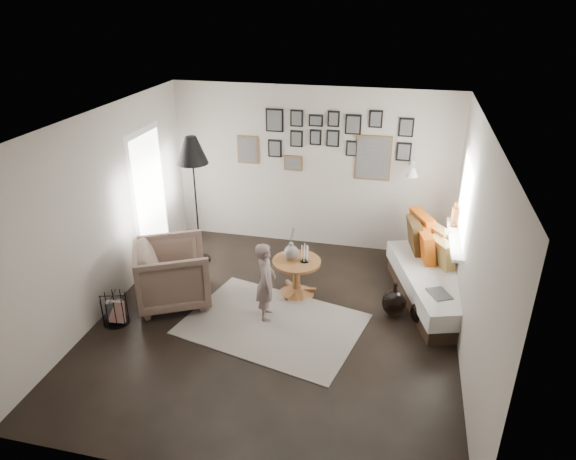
% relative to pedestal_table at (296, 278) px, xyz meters
% --- Properties ---
extents(ground, '(4.80, 4.80, 0.00)m').
position_rel_pedestal_table_xyz_m(ground, '(-0.11, -0.76, -0.24)').
color(ground, black).
rests_on(ground, ground).
extents(wall_back, '(4.50, 0.00, 4.50)m').
position_rel_pedestal_table_xyz_m(wall_back, '(-0.11, 1.64, 1.06)').
color(wall_back, '#A99F93').
rests_on(wall_back, ground).
extents(wall_front, '(4.50, 0.00, 4.50)m').
position_rel_pedestal_table_xyz_m(wall_front, '(-0.11, -3.16, 1.06)').
color(wall_front, '#A99F93').
rests_on(wall_front, ground).
extents(wall_left, '(0.00, 4.80, 4.80)m').
position_rel_pedestal_table_xyz_m(wall_left, '(-2.36, -0.76, 1.06)').
color(wall_left, '#A99F93').
rests_on(wall_left, ground).
extents(wall_right, '(0.00, 4.80, 4.80)m').
position_rel_pedestal_table_xyz_m(wall_right, '(2.14, -0.76, 1.06)').
color(wall_right, '#A99F93').
rests_on(wall_right, ground).
extents(ceiling, '(4.80, 4.80, 0.00)m').
position_rel_pedestal_table_xyz_m(ceiling, '(-0.11, -0.76, 2.36)').
color(ceiling, white).
rests_on(ceiling, wall_back).
extents(door_left, '(0.00, 2.14, 2.14)m').
position_rel_pedestal_table_xyz_m(door_left, '(-2.35, 0.44, 0.81)').
color(door_left, white).
rests_on(door_left, wall_left).
extents(window_right, '(0.15, 1.32, 1.30)m').
position_rel_pedestal_table_xyz_m(window_right, '(2.06, 0.58, 0.69)').
color(window_right, white).
rests_on(window_right, wall_right).
extents(gallery_wall, '(2.74, 0.03, 1.08)m').
position_rel_pedestal_table_xyz_m(gallery_wall, '(0.18, 1.62, 1.50)').
color(gallery_wall, brown).
rests_on(gallery_wall, wall_back).
extents(wall_sconce, '(0.18, 0.36, 0.16)m').
position_rel_pedestal_table_xyz_m(wall_sconce, '(1.44, 1.38, 1.22)').
color(wall_sconce, white).
rests_on(wall_sconce, wall_back).
extents(rug, '(2.47, 1.98, 0.01)m').
position_rel_pedestal_table_xyz_m(rug, '(-0.14, -0.79, -0.24)').
color(rug, beige).
rests_on(rug, ground).
extents(pedestal_table, '(0.67, 0.67, 0.53)m').
position_rel_pedestal_table_xyz_m(pedestal_table, '(0.00, 0.00, 0.00)').
color(pedestal_table, brown).
rests_on(pedestal_table, ground).
extents(vase, '(0.19, 0.19, 0.48)m').
position_rel_pedestal_table_xyz_m(vase, '(-0.08, 0.02, 0.43)').
color(vase, black).
rests_on(vase, pedestal_table).
extents(candles, '(0.11, 0.11, 0.25)m').
position_rel_pedestal_table_xyz_m(candles, '(0.11, -0.00, 0.40)').
color(candles, black).
rests_on(candles, pedestal_table).
extents(daybed, '(1.42, 2.17, 0.99)m').
position_rel_pedestal_table_xyz_m(daybed, '(1.89, 0.32, 0.07)').
color(daybed, black).
rests_on(daybed, ground).
extents(magazine_on_daybed, '(0.34, 0.37, 0.02)m').
position_rel_pedestal_table_xyz_m(magazine_on_daybed, '(1.89, -0.33, 0.22)').
color(magazine_on_daybed, black).
rests_on(magazine_on_daybed, daybed).
extents(armchair, '(1.27, 1.26, 0.86)m').
position_rel_pedestal_table_xyz_m(armchair, '(-1.58, -0.56, 0.19)').
color(armchair, brown).
rests_on(armchair, ground).
extents(armchair_cushion, '(0.53, 0.53, 0.18)m').
position_rel_pedestal_table_xyz_m(armchair_cushion, '(-1.55, -0.51, 0.24)').
color(armchair_cushion, silver).
rests_on(armchair_cushion, armchair).
extents(floor_lamp, '(0.47, 0.47, 1.99)m').
position_rel_pedestal_table_xyz_m(floor_lamp, '(-1.69, 0.62, 1.48)').
color(floor_lamp, black).
rests_on(floor_lamp, ground).
extents(magazine_basket, '(0.39, 0.39, 0.40)m').
position_rel_pedestal_table_xyz_m(magazine_basket, '(-2.11, -1.20, -0.05)').
color(magazine_basket, black).
rests_on(magazine_basket, ground).
extents(demijohn_large, '(0.32, 0.32, 0.47)m').
position_rel_pedestal_table_xyz_m(demijohn_large, '(1.35, -0.21, -0.06)').
color(demijohn_large, black).
rests_on(demijohn_large, ground).
extents(demijohn_small, '(0.28, 0.28, 0.43)m').
position_rel_pedestal_table_xyz_m(demijohn_small, '(1.70, -0.33, -0.08)').
color(demijohn_small, black).
rests_on(demijohn_small, ground).
extents(child, '(0.33, 0.44, 1.07)m').
position_rel_pedestal_table_xyz_m(child, '(-0.26, -0.64, 0.29)').
color(child, '#685452').
rests_on(child, ground).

